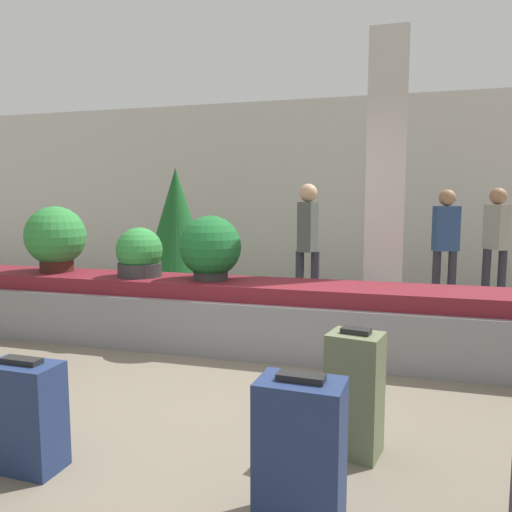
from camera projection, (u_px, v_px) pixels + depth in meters
The scene contains 14 objects.
ground_plane at pixel (203, 403), 3.59m from camera, with size 18.00×18.00×0.00m, color #6B6051.
back_wall at pixel (323, 191), 8.83m from camera, with size 18.00×0.06×3.20m.
carousel at pixel (256, 317), 4.87m from camera, with size 6.87×0.83×0.67m.
pillar at pixel (386, 186), 5.34m from camera, with size 0.40×0.40×3.20m.
suitcase_0 at pixel (300, 453), 2.22m from camera, with size 0.40×0.27×0.70m.
suitcase_3 at pixel (25, 416), 2.70m from camera, with size 0.40×0.24×0.62m.
suitcase_5 at pixel (355, 394), 2.85m from camera, with size 0.34×0.30×0.74m.
potted_plant_0 at pixel (56, 238), 5.48m from camera, with size 0.65×0.65×0.72m.
potted_plant_1 at pixel (139, 254), 5.14m from camera, with size 0.47×0.47×0.51m.
potted_plant_2 at pixel (210, 248), 4.92m from camera, with size 0.61×0.61×0.64m.
traveler_0 at pixel (446, 238), 6.73m from camera, with size 0.36×0.27×1.59m.
traveler_1 at pixel (308, 236), 6.37m from camera, with size 0.31×0.34×1.65m.
traveler_2 at pixel (496, 236), 6.81m from camera, with size 0.32×0.37×1.61m.
decorated_tree at pixel (176, 227), 7.36m from camera, with size 1.08×1.08×1.92m.
Camera 1 is at (1.31, -3.20, 1.47)m, focal length 35.00 mm.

